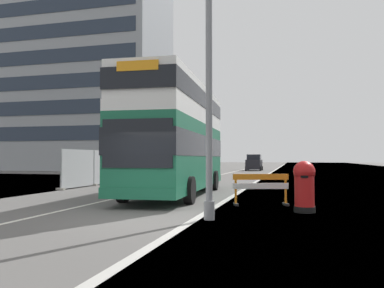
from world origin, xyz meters
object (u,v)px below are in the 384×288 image
object	(u,v)px
double_decker_bus	(177,137)
car_receding_far	(254,163)
lamppost_foreground	(209,79)
car_receding_mid	(208,164)
car_oncoming_near	(189,164)
red_pillar_postbox	(304,184)
roadworks_barrier	(261,185)

from	to	relation	value
double_decker_bus	car_receding_far	bearing A→B (deg)	90.12
lamppost_foreground	car_receding_far	bearing A→B (deg)	94.05
car_receding_mid	car_receding_far	xyz separation A→B (m)	(4.18, 9.28, 0.02)
double_decker_bus	car_oncoming_near	xyz separation A→B (m)	(-4.41, 18.24, -1.54)
double_decker_bus	car_receding_far	distance (m)	35.27
lamppost_foreground	car_oncoming_near	distance (m)	25.99
double_decker_bus	car_oncoming_near	world-z (taller)	double_decker_bus
red_pillar_postbox	roadworks_barrier	distance (m)	2.00
lamppost_foreground	roadworks_barrier	world-z (taller)	lamppost_foreground
roadworks_barrier	car_receding_far	size ratio (longest dim) A/B	0.50
car_oncoming_near	red_pillar_postbox	bearing A→B (deg)	-66.58
car_receding_mid	car_receding_far	distance (m)	10.18
roadworks_barrier	car_oncoming_near	world-z (taller)	car_oncoming_near
red_pillar_postbox	car_receding_mid	xyz separation A→B (m)	(-9.65, 30.34, 0.12)
red_pillar_postbox	roadworks_barrier	world-z (taller)	red_pillar_postbox
car_receding_mid	car_receding_far	bearing A→B (deg)	65.76
roadworks_barrier	car_receding_far	distance (m)	38.45
car_receding_far	roadworks_barrier	bearing A→B (deg)	-83.98
red_pillar_postbox	roadworks_barrier	size ratio (longest dim) A/B	0.81
roadworks_barrier	red_pillar_postbox	bearing A→B (deg)	-43.81
lamppost_foreground	roadworks_barrier	size ratio (longest dim) A/B	4.17
double_decker_bus	car_receding_far	xyz separation A→B (m)	(-0.08, 35.23, -1.60)
lamppost_foreground	car_receding_mid	world-z (taller)	lamppost_foreground
roadworks_barrier	car_receding_far	xyz separation A→B (m)	(-4.03, 38.24, 0.29)
red_pillar_postbox	car_receding_mid	distance (m)	31.83
car_receding_mid	car_receding_far	world-z (taller)	car_receding_far
double_decker_bus	roadworks_barrier	world-z (taller)	double_decker_bus
red_pillar_postbox	car_receding_mid	bearing A→B (deg)	107.64
double_decker_bus	lamppost_foreground	xyz separation A→B (m)	(2.88, -6.55, 1.21)
double_decker_bus	lamppost_foreground	size ratio (longest dim) A/B	1.36
red_pillar_postbox	double_decker_bus	bearing A→B (deg)	140.91
double_decker_bus	red_pillar_postbox	distance (m)	7.16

